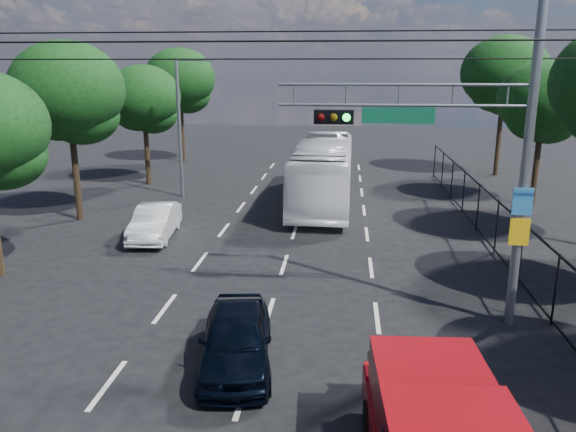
# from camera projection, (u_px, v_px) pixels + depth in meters

# --- Properties ---
(lane_markings) EXTENTS (6.12, 38.00, 0.01)m
(lane_markings) POSITION_uv_depth(u_px,v_px,m) (290.00, 247.00, 21.49)
(lane_markings) COLOR beige
(lane_markings) RESTS_ON ground
(signal_mast) EXTENTS (6.43, 0.39, 9.50)m
(signal_mast) POSITION_uv_depth(u_px,v_px,m) (479.00, 127.00, 13.85)
(signal_mast) COLOR slate
(signal_mast) RESTS_ON ground
(streetlight_left) EXTENTS (2.09, 0.22, 7.08)m
(streetlight_left) POSITION_uv_depth(u_px,v_px,m) (182.00, 122.00, 28.78)
(streetlight_left) COLOR slate
(streetlight_left) RESTS_ON ground
(utility_wires) EXTENTS (22.00, 5.04, 0.74)m
(utility_wires) POSITION_uv_depth(u_px,v_px,m) (271.00, 45.00, 14.66)
(utility_wires) COLOR black
(utility_wires) RESTS_ON ground
(fence_right) EXTENTS (0.06, 34.03, 2.00)m
(fence_right) POSITION_uv_depth(u_px,v_px,m) (511.00, 241.00, 18.73)
(fence_right) COLOR black
(fence_right) RESTS_ON ground
(tree_right_d) EXTENTS (4.32, 4.32, 7.02)m
(tree_right_d) POSITION_uv_depth(u_px,v_px,m) (543.00, 106.00, 26.84)
(tree_right_d) COLOR black
(tree_right_d) RESTS_ON ground
(tree_right_e) EXTENTS (5.28, 5.28, 8.58)m
(tree_right_e) POSITION_uv_depth(u_px,v_px,m) (505.00, 79.00, 34.24)
(tree_right_e) COLOR black
(tree_right_e) RESTS_ON ground
(tree_left_c) EXTENTS (4.80, 4.80, 7.80)m
(tree_left_c) POSITION_uv_depth(u_px,v_px,m) (69.00, 98.00, 23.95)
(tree_left_c) COLOR black
(tree_left_c) RESTS_ON ground
(tree_left_d) EXTENTS (4.20, 4.20, 6.83)m
(tree_left_d) POSITION_uv_depth(u_px,v_px,m) (144.00, 102.00, 31.78)
(tree_left_d) COLOR black
(tree_left_d) RESTS_ON ground
(tree_left_e) EXTENTS (4.92, 4.92, 7.99)m
(tree_left_e) POSITION_uv_depth(u_px,v_px,m) (180.00, 84.00, 39.28)
(tree_left_e) COLOR black
(tree_left_e) RESTS_ON ground
(navy_hatchback) EXTENTS (2.14, 4.17, 1.36)m
(navy_hatchback) POSITION_uv_depth(u_px,v_px,m) (236.00, 338.00, 12.80)
(navy_hatchback) COLOR black
(navy_hatchback) RESTS_ON ground
(white_bus) EXTENTS (2.84, 11.52, 3.20)m
(white_bus) POSITION_uv_depth(u_px,v_px,m) (324.00, 171.00, 28.09)
(white_bus) COLOR white
(white_bus) RESTS_ON ground
(white_van) EXTENTS (1.79, 4.15, 1.33)m
(white_van) POSITION_uv_depth(u_px,v_px,m) (155.00, 222.00, 22.47)
(white_van) COLOR silver
(white_van) RESTS_ON ground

